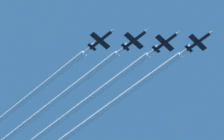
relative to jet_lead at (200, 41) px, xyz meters
name	(u,v)px	position (x,y,z in m)	size (l,w,h in m)	color
jet_lead	(200,41)	(0.00, 0.00, 0.00)	(7.71, 11.22, 2.70)	black
jet_second_echelon	(166,42)	(7.94, -7.49, -1.24)	(7.71, 11.22, 2.70)	black
jet_third_echelon	(136,39)	(16.03, -13.69, -2.36)	(7.71, 11.22, 2.70)	black
jet_fourth_echelon	(102,39)	(23.82, -21.16, -3.06)	(7.71, 11.22, 2.70)	black
smoke_trail_lead	(105,110)	(0.00, -42.89, -0.03)	(2.05, 75.52, 2.05)	white
smoke_trail_second_echelon	(78,107)	(7.94, -48.18, -1.26)	(2.05, 71.12, 2.05)	white
smoke_trail_third_echelon	(45,109)	(16.03, -56.38, -2.38)	(2.05, 75.11, 2.05)	white
smoke_trail_fourth_echelon	(16,107)	(23.82, -62.77, -3.08)	(2.05, 72.97, 2.05)	white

